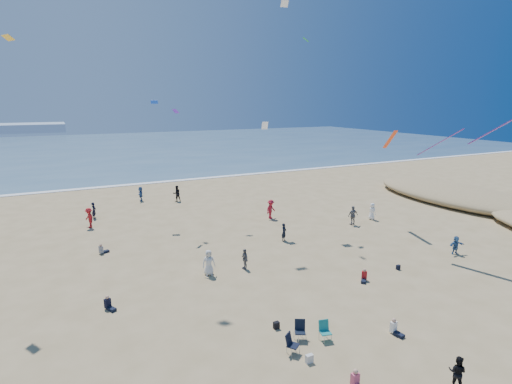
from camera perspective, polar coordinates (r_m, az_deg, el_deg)
name	(u,v)px	position (r m, az deg, el deg)	size (l,w,h in m)	color
ground	(296,369)	(19.53, 5.71, -23.91)	(220.00, 220.00, 0.00)	tan
ocean	(95,149)	(109.11, -21.96, 5.74)	(220.00, 100.00, 0.06)	#476B84
surf_line	(128,185)	(59.91, -17.78, 0.98)	(220.00, 1.20, 0.08)	white
standing_flyers	(230,222)	(36.76, -3.71, -4.29)	(26.66, 40.60, 1.95)	white
seated_group	(248,296)	(24.35, -1.09, -14.69)	(16.74, 21.46, 0.84)	white
chair_cluster	(306,335)	(20.85, 7.22, -19.66)	(2.78, 1.63, 1.00)	black
white_tote	(309,359)	(19.87, 7.63, -22.53)	(0.35, 0.20, 0.40)	silver
black_backpack	(276,325)	(22.10, 2.93, -18.48)	(0.30, 0.22, 0.38)	black
navy_bag	(398,267)	(30.54, 19.65, -10.09)	(0.28, 0.18, 0.34)	black
kites_aloft	(316,68)	(31.68, 8.61, 17.10)	(39.16, 32.83, 26.00)	green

